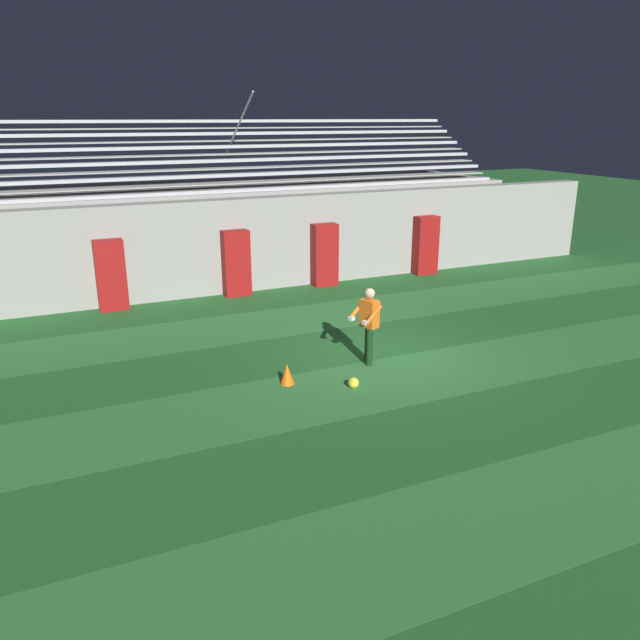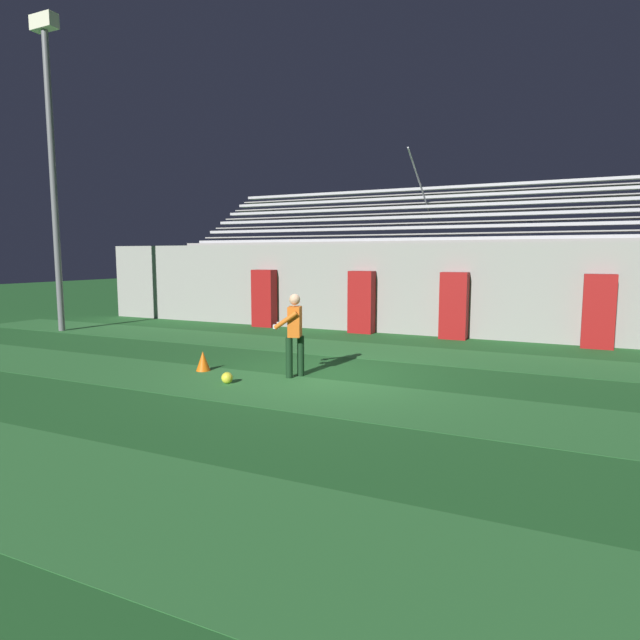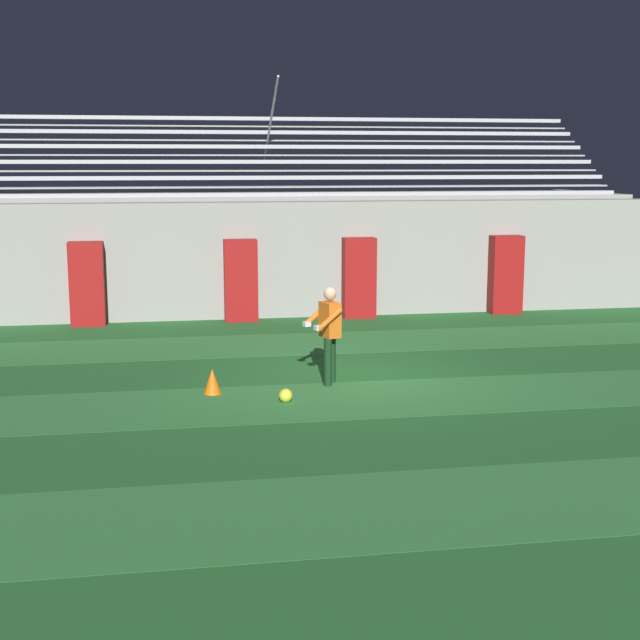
{
  "view_description": "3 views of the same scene",
  "coord_description": "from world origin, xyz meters",
  "px_view_note": "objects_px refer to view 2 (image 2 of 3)",
  "views": [
    {
      "loc": [
        -6.58,
        -11.48,
        5.1
      ],
      "look_at": [
        -1.91,
        -1.13,
        1.39
      ],
      "focal_mm": 35.0,
      "sensor_mm": 36.0,
      "label": 1
    },
    {
      "loc": [
        4.5,
        -9.73,
        2.42
      ],
      "look_at": [
        -0.1,
        0.05,
        1.12
      ],
      "focal_mm": 30.0,
      "sensor_mm": 36.0,
      "label": 2
    },
    {
      "loc": [
        -3.1,
        -15.03,
        3.77
      ],
      "look_at": [
        -0.5,
        0.22,
        1.0
      ],
      "focal_mm": 50.0,
      "sensor_mm": 36.0,
      "label": 3
    }
  ],
  "objects_px": {
    "padding_pillar_far_right": "(599,311)",
    "floodlight_pole": "(51,141)",
    "padding_pillar_far_left": "(264,298)",
    "soccer_ball": "(227,378)",
    "padding_pillar_gate_right": "(454,306)",
    "goalkeeper": "(294,330)",
    "padding_pillar_gate_left": "(362,302)",
    "traffic_cone": "(203,361)"
  },
  "relations": [
    {
      "from": "soccer_ball",
      "to": "traffic_cone",
      "type": "bearing_deg",
      "value": 147.04
    },
    {
      "from": "padding_pillar_gate_left",
      "to": "traffic_cone",
      "type": "xyz_separation_m",
      "value": [
        -1.02,
        -6.69,
        -0.76
      ]
    },
    {
      "from": "padding_pillar_gate_left",
      "to": "padding_pillar_far_left",
      "type": "height_order",
      "value": "same"
    },
    {
      "from": "padding_pillar_gate_right",
      "to": "padding_pillar_far_left",
      "type": "distance_m",
      "value": 6.43
    },
    {
      "from": "padding_pillar_gate_right",
      "to": "goalkeeper",
      "type": "bearing_deg",
      "value": -106.55
    },
    {
      "from": "soccer_ball",
      "to": "padding_pillar_gate_right",
      "type": "bearing_deg",
      "value": 69.47
    },
    {
      "from": "goalkeeper",
      "to": "soccer_ball",
      "type": "height_order",
      "value": "goalkeeper"
    },
    {
      "from": "padding_pillar_gate_left",
      "to": "padding_pillar_far_right",
      "type": "height_order",
      "value": "same"
    },
    {
      "from": "padding_pillar_gate_right",
      "to": "traffic_cone",
      "type": "xyz_separation_m",
      "value": [
        -3.9,
        -6.69,
        -0.76
      ]
    },
    {
      "from": "goalkeeper",
      "to": "floodlight_pole",
      "type": "bearing_deg",
      "value": 164.98
    },
    {
      "from": "traffic_cone",
      "to": "padding_pillar_far_right",
      "type": "bearing_deg",
      "value": 41.21
    },
    {
      "from": "padding_pillar_gate_right",
      "to": "traffic_cone",
      "type": "height_order",
      "value": "padding_pillar_gate_right"
    },
    {
      "from": "padding_pillar_gate_left",
      "to": "goalkeeper",
      "type": "relative_size",
      "value": 1.17
    },
    {
      "from": "padding_pillar_gate_left",
      "to": "floodlight_pole",
      "type": "distance_m",
      "value": 10.93
    },
    {
      "from": "padding_pillar_far_right",
      "to": "goalkeeper",
      "type": "height_order",
      "value": "padding_pillar_far_right"
    },
    {
      "from": "padding_pillar_far_left",
      "to": "goalkeeper",
      "type": "xyz_separation_m",
      "value": [
        4.53,
        -6.37,
        -0.02
      ]
    },
    {
      "from": "padding_pillar_far_left",
      "to": "traffic_cone",
      "type": "height_order",
      "value": "padding_pillar_far_left"
    },
    {
      "from": "padding_pillar_gate_left",
      "to": "padding_pillar_far_left",
      "type": "bearing_deg",
      "value": 180.0
    },
    {
      "from": "padding_pillar_far_right",
      "to": "floodlight_pole",
      "type": "distance_m",
      "value": 16.81
    },
    {
      "from": "padding_pillar_gate_left",
      "to": "soccer_ball",
      "type": "bearing_deg",
      "value": -89.27
    },
    {
      "from": "padding_pillar_far_left",
      "to": "goalkeeper",
      "type": "bearing_deg",
      "value": -54.54
    },
    {
      "from": "padding_pillar_far_left",
      "to": "padding_pillar_gate_left",
      "type": "bearing_deg",
      "value": 0.0
    },
    {
      "from": "padding_pillar_gate_right",
      "to": "padding_pillar_far_right",
      "type": "bearing_deg",
      "value": 0.0
    },
    {
      "from": "floodlight_pole",
      "to": "traffic_cone",
      "type": "distance_m",
      "value": 10.29
    },
    {
      "from": "soccer_ball",
      "to": "floodlight_pole",
      "type": "bearing_deg",
      "value": 157.68
    },
    {
      "from": "padding_pillar_gate_left",
      "to": "padding_pillar_gate_right",
      "type": "xyz_separation_m",
      "value": [
        2.87,
        0.0,
        0.0
      ]
    },
    {
      "from": "goalkeeper",
      "to": "soccer_ball",
      "type": "xyz_separation_m",
      "value": [
        -0.89,
        -1.05,
        -0.84
      ]
    },
    {
      "from": "padding_pillar_gate_left",
      "to": "goalkeeper",
      "type": "bearing_deg",
      "value": -81.23
    },
    {
      "from": "padding_pillar_far_left",
      "to": "soccer_ball",
      "type": "distance_m",
      "value": 8.31
    },
    {
      "from": "padding_pillar_gate_right",
      "to": "soccer_ball",
      "type": "xyz_separation_m",
      "value": [
        -2.78,
        -7.42,
        -0.86
      ]
    },
    {
      "from": "padding_pillar_far_left",
      "to": "padding_pillar_gate_right",
      "type": "bearing_deg",
      "value": 0.0
    },
    {
      "from": "padding_pillar_far_right",
      "to": "goalkeeper",
      "type": "bearing_deg",
      "value": -131.54
    },
    {
      "from": "padding_pillar_gate_left",
      "to": "floodlight_pole",
      "type": "bearing_deg",
      "value": -157.7
    },
    {
      "from": "padding_pillar_gate_left",
      "to": "padding_pillar_far_left",
      "type": "relative_size",
      "value": 1.0
    },
    {
      "from": "padding_pillar_gate_right",
      "to": "goalkeeper",
      "type": "distance_m",
      "value": 6.64
    },
    {
      "from": "goalkeeper",
      "to": "padding_pillar_far_left",
      "type": "bearing_deg",
      "value": 125.46
    },
    {
      "from": "padding_pillar_gate_left",
      "to": "traffic_cone",
      "type": "height_order",
      "value": "padding_pillar_gate_left"
    },
    {
      "from": "padding_pillar_far_left",
      "to": "floodlight_pole",
      "type": "bearing_deg",
      "value": -145.87
    },
    {
      "from": "padding_pillar_far_left",
      "to": "traffic_cone",
      "type": "relative_size",
      "value": 4.64
    },
    {
      "from": "padding_pillar_far_left",
      "to": "floodlight_pole",
      "type": "relative_size",
      "value": 0.2
    },
    {
      "from": "padding_pillar_gate_left",
      "to": "goalkeeper",
      "type": "distance_m",
      "value": 6.44
    },
    {
      "from": "floodlight_pole",
      "to": "goalkeeper",
      "type": "xyz_separation_m",
      "value": [
        9.98,
        -2.68,
        -5.03
      ]
    }
  ]
}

